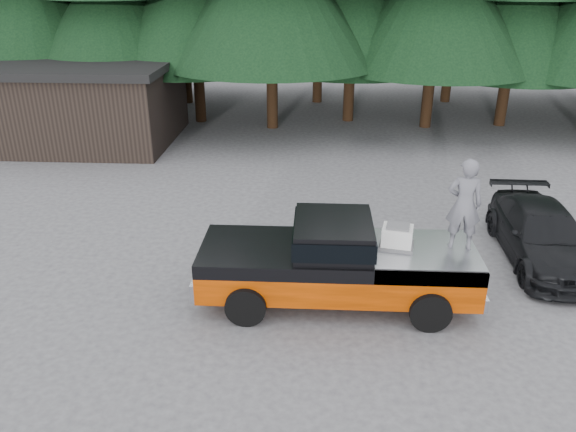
# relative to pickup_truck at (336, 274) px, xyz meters

# --- Properties ---
(ground) EXTENTS (120.00, 120.00, 0.00)m
(ground) POSITION_rel_pickup_truck_xyz_m (-1.55, 0.01, -0.67)
(ground) COLOR #454548
(ground) RESTS_ON ground
(pickup_truck) EXTENTS (6.00, 2.04, 1.33)m
(pickup_truck) POSITION_rel_pickup_truck_xyz_m (0.00, 0.00, 0.00)
(pickup_truck) COLOR #C23F03
(pickup_truck) RESTS_ON ground
(truck_cab) EXTENTS (1.66, 1.90, 0.59)m
(truck_cab) POSITION_rel_pickup_truck_xyz_m (-0.10, 0.00, 0.96)
(truck_cab) COLOR black
(truck_cab) RESTS_ON pickup_truck
(air_compressor) EXTENTS (0.71, 0.63, 0.43)m
(air_compressor) POSITION_rel_pickup_truck_xyz_m (1.24, 0.05, 0.88)
(air_compressor) COLOR silver
(air_compressor) RESTS_ON pickup_truck
(man_on_bed) EXTENTS (0.77, 0.56, 1.95)m
(man_on_bed) POSITION_rel_pickup_truck_xyz_m (2.54, 0.09, 1.64)
(man_on_bed) COLOR #5B5B63
(man_on_bed) RESTS_ON pickup_truck
(parked_car) EXTENTS (1.94, 4.62, 1.33)m
(parked_car) POSITION_rel_pickup_truck_xyz_m (5.13, 2.21, 0.00)
(parked_car) COLOR black
(parked_car) RESTS_ON ground
(utility_building) EXTENTS (8.40, 6.40, 3.30)m
(utility_building) POSITION_rel_pickup_truck_xyz_m (-10.55, 12.01, 1.00)
(utility_building) COLOR black
(utility_building) RESTS_ON ground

